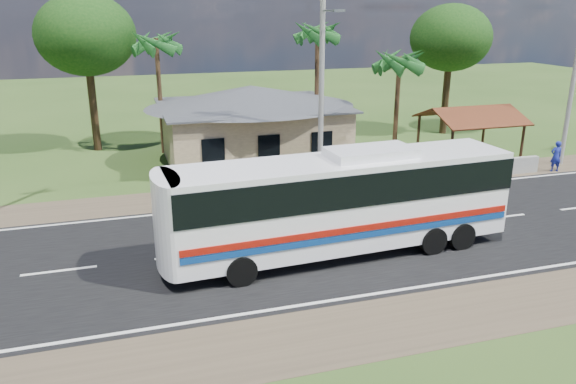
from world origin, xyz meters
name	(u,v)px	position (x,y,z in m)	size (l,w,h in m)	color
ground	(304,242)	(0.00, 0.00, 0.00)	(120.00, 120.00, 0.00)	#2D4B1A
road	(304,241)	(0.00, 0.00, 0.01)	(120.00, 16.00, 0.03)	black
house	(251,115)	(1.00, 13.00, 2.64)	(12.40, 10.00, 5.00)	tan
waiting_shed	(471,116)	(13.00, 8.50, 2.73)	(5.20, 4.48, 3.35)	#321D12
concrete_barrier	(482,169)	(12.00, 5.60, 0.45)	(7.00, 0.30, 0.90)	#9E9E99
utility_poles	(315,73)	(2.67, 6.49, 5.77)	(32.80, 2.22, 11.00)	#9E9E99
palm_near	(399,62)	(9.50, 11.00, 5.71)	(2.80, 2.80, 6.70)	#47301E
palm_mid	(318,33)	(6.00, 15.50, 7.16)	(2.80, 2.80, 8.20)	#47301E
palm_far	(156,44)	(-4.00, 16.00, 6.68)	(2.80, 2.80, 7.70)	#47301E
tree_behind_house	(86,35)	(-8.00, 18.00, 7.12)	(6.00, 6.00, 9.61)	#47301E
tree_behind_shed	(451,38)	(16.00, 16.00, 6.68)	(5.60, 5.60, 9.02)	#47301E
coach_bus	(343,196)	(1.00, -1.40, 2.25)	(12.80, 3.36, 3.94)	white
motorcycle	(282,177)	(1.27, 7.41, 0.42)	(0.56, 1.61, 0.85)	black
person	(556,156)	(16.51, 5.32, 0.87)	(0.64, 0.42, 1.74)	navy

